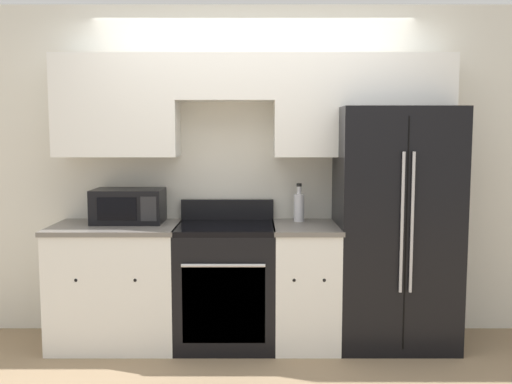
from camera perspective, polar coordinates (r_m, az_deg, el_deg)
ground_plane at (r=4.24m, az=-0.02°, el=-16.32°), size 12.00×12.00×0.00m
wall_back at (r=4.52m, az=0.16°, el=4.40°), size 8.00×0.39×2.60m
lower_cabinets_left at (r=4.52m, az=-13.51°, el=-8.95°), size 0.95×0.64×0.92m
lower_cabinets_right at (r=4.41m, az=5.22°, el=-9.18°), size 0.50×0.64×0.92m
oven_range at (r=4.39m, az=-2.76°, el=-9.15°), size 0.74×0.65×1.08m
refrigerator at (r=4.46m, az=13.88°, el=-3.39°), size 0.87×0.74×1.79m
microwave at (r=4.49m, az=-12.35°, el=-1.36°), size 0.53×0.35×0.26m
bottle at (r=4.46m, az=4.59°, el=-1.44°), size 0.08×0.08×0.30m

